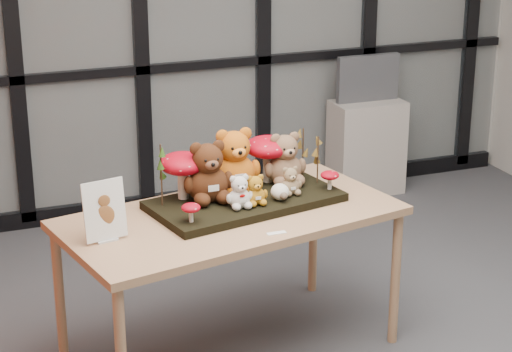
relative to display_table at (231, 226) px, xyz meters
name	(u,v)px	position (x,y,z in m)	size (l,w,h in m)	color
room_shell	(371,38)	(0.55, -0.36, 0.97)	(5.00, 5.00, 5.00)	beige
glass_partition	(203,13)	(0.55, 2.11, 0.70)	(4.90, 0.06, 2.78)	#2D383F
display_table	(231,226)	(0.00, 0.00, 0.00)	(1.79, 1.15, 0.78)	tan
diorama_tray	(245,201)	(0.11, 0.09, 0.09)	(0.96, 0.48, 0.04)	black
bear_pooh_yellow	(234,156)	(0.10, 0.21, 0.29)	(0.28, 0.25, 0.36)	#C75E12
bear_brown_medium	(208,168)	(-0.08, 0.11, 0.28)	(0.26, 0.24, 0.34)	#3F1E0E
bear_tan_back	(285,156)	(0.38, 0.21, 0.26)	(0.23, 0.21, 0.30)	brown
bear_small_yellow	(255,188)	(0.12, -0.02, 0.19)	(0.13, 0.12, 0.17)	#B27417
bear_white_bow	(239,190)	(0.03, -0.03, 0.20)	(0.14, 0.13, 0.18)	silver
bear_beige_small	(290,179)	(0.34, 0.05, 0.19)	(0.12, 0.11, 0.16)	#8B6F4D
plush_cream_hedgehog	(280,191)	(0.26, -0.01, 0.15)	(0.07, 0.06, 0.09)	white
mushroom_back_left	(183,173)	(-0.19, 0.19, 0.24)	(0.24, 0.24, 0.26)	#9A0414
mushroom_back_right	(268,157)	(0.31, 0.27, 0.24)	(0.25, 0.25, 0.27)	#9A0414
mushroom_front_left	(191,212)	(-0.24, -0.13, 0.16)	(0.09, 0.09, 0.10)	#9A0414
mushroom_front_right	(330,179)	(0.56, 0.04, 0.16)	(0.10, 0.10, 0.11)	#9A0414
sprig_green_far_left	(161,175)	(-0.31, 0.13, 0.26)	(0.05, 0.05, 0.32)	#14340C
sprig_green_mid_left	(182,175)	(-0.18, 0.21, 0.22)	(0.05, 0.05, 0.23)	#14340C
sprig_dry_far_right	(303,152)	(0.51, 0.27, 0.24)	(0.05, 0.05, 0.27)	brown
sprig_dry_mid_right	(318,160)	(0.54, 0.15, 0.23)	(0.05, 0.05, 0.26)	brown
sprig_green_centre	(214,170)	(0.00, 0.25, 0.21)	(0.05, 0.05, 0.21)	#14340C
sign_holder	(105,214)	(-0.65, -0.11, 0.20)	(0.21, 0.08, 0.29)	silver
label_card	(276,233)	(0.12, -0.32, 0.07)	(0.09, 0.03, 0.00)	white
cabinet	(366,147)	(1.77, 1.92, -0.36)	(0.54, 0.31, 0.71)	#B0A79D
monitor	(368,78)	(1.77, 1.94, 0.17)	(0.49, 0.05, 0.35)	#4C4E53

